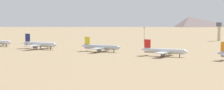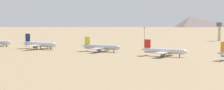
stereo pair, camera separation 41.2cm
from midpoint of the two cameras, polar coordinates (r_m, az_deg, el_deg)
name	(u,v)px [view 2 (the right image)]	position (r m, az deg, el deg)	size (l,w,h in m)	color
ground	(119,55)	(255.60, 1.12, -1.57)	(4000.00, 4000.00, 0.00)	#9E8460
ridge_far_west	(152,15)	(1527.32, 5.95, 4.48)	(328.98, 221.93, 68.89)	gray
ridge_west	(207,5)	(1215.75, 14.01, 5.81)	(366.55, 357.91, 125.99)	gray
parked_jet_navy_1	(40,44)	(311.28, -10.71, 0.12)	(36.61, 30.69, 12.11)	silver
parked_jet_yellow_2	(101,47)	(282.44, -1.62, -0.30)	(32.92, 27.73, 10.87)	silver
parked_jet_red_3	(164,51)	(251.18, 7.78, -0.89)	(32.74, 27.53, 10.81)	silver
control_tower	(219,30)	(429.38, 15.73, 2.21)	(5.20, 5.20, 19.91)	#C6B793
light_pole_west	(144,33)	(397.60, 4.88, 1.72)	(1.80, 0.50, 14.96)	#59595E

